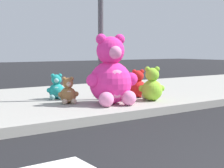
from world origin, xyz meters
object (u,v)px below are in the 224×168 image
Objects in this scene: plush_red at (138,86)px; sign_pole at (101,15)px; plush_teal at (57,89)px; plush_lavender at (118,85)px; plush_brown at (68,93)px; plush_lime at (152,87)px; plush_pink_large at (111,76)px.

sign_pole is at bearing 168.33° from plush_red.
plush_teal is at bearing 139.32° from sign_pole.
plush_lavender is 1.48m from plush_brown.
sign_pole is 4.70× the size of plush_lime.
plush_red is at bearing -69.59° from plush_lavender.
plush_lavender is at bearing 96.05° from plush_lime.
plush_lime is (0.91, -0.11, -0.25)m from plush_pink_large.
plush_pink_large reaches higher than plush_lavender.
plush_lime is at bearing -6.81° from plush_pink_large.
plush_brown is at bearing -175.39° from sign_pole.
plush_lavender is 1.38m from plush_teal.
plush_brown is 0.96× the size of plush_teal.
plush_red is (0.98, 0.42, -0.28)m from plush_pink_large.
plush_red reaches higher than plush_lavender.
sign_pole reaches higher than plush_teal.
plush_brown is at bearing 176.15° from plush_red.
plush_teal is (-1.53, 0.77, -0.03)m from plush_red.
plush_teal is at bearing 168.06° from plush_lavender.
plush_pink_large is (-0.16, -0.59, -1.18)m from sign_pole.
plush_lavender is at bearing 25.91° from sign_pole.
plush_brown is (-1.43, -0.38, -0.03)m from plush_lavender.
plush_pink_large is 1.91× the size of plush_lime.
plush_brown is at bearing 140.02° from plush_pink_large.
plush_red is at bearing -26.79° from plush_teal.
sign_pole reaches higher than plush_pink_large.
plush_red is (0.83, -0.17, -1.46)m from sign_pole.
plush_pink_large is 2.18× the size of plush_red.
plush_pink_large is 1.24m from plush_lavender.
sign_pole is at bearing -154.09° from plush_lavender.
plush_lavender reaches higher than plush_brown.
plush_red is at bearing 22.91° from plush_pink_large.
sign_pole reaches higher than plush_lime.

